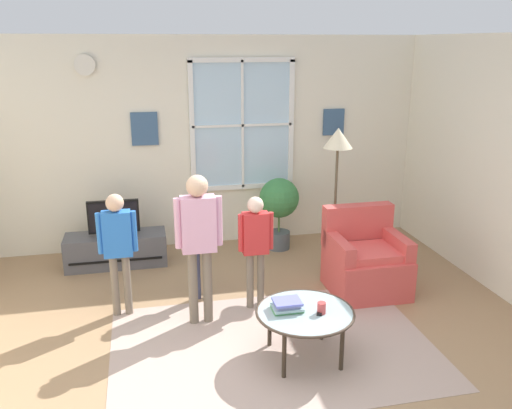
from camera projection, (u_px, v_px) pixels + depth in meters
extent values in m
cube|color=#9E7A56|center=(247.00, 371.00, 4.32)|extent=(6.24, 6.49, 0.02)
cube|color=silver|center=(200.00, 143.00, 6.75)|extent=(5.64, 0.12, 2.62)
cube|color=silver|center=(242.00, 125.00, 6.73)|extent=(1.27, 0.02, 1.59)
cube|color=white|center=(242.00, 60.00, 6.48)|extent=(1.33, 0.04, 0.06)
cube|color=white|center=(243.00, 186.00, 6.94)|extent=(1.33, 0.04, 0.06)
cube|color=white|center=(192.00, 127.00, 6.58)|extent=(0.06, 0.04, 1.59)
cube|color=white|center=(291.00, 124.00, 6.84)|extent=(0.06, 0.04, 1.59)
cube|color=white|center=(242.00, 125.00, 6.71)|extent=(0.03, 0.04, 1.59)
cube|color=white|center=(242.00, 125.00, 6.71)|extent=(1.27, 0.04, 0.03)
cube|color=#38567A|center=(145.00, 129.00, 6.47)|extent=(0.32, 0.03, 0.40)
cube|color=#38567A|center=(334.00, 122.00, 6.96)|extent=(0.28, 0.03, 0.34)
cylinder|color=silver|center=(85.00, 65.00, 6.11)|extent=(0.24, 0.04, 0.24)
cube|color=tan|center=(273.00, 346.00, 4.65)|extent=(2.76, 1.91, 0.01)
cube|color=#4C4C51|center=(116.00, 250.00, 6.30)|extent=(1.16, 0.41, 0.38)
cube|color=black|center=(116.00, 261.00, 6.12)|extent=(1.04, 0.02, 0.02)
cylinder|color=#4C4C4C|center=(115.00, 233.00, 6.24)|extent=(0.08, 0.08, 0.05)
cube|color=black|center=(114.00, 216.00, 6.18)|extent=(0.58, 0.05, 0.39)
cube|color=black|center=(113.00, 217.00, 6.16)|extent=(0.54, 0.01, 0.35)
cube|color=#D14C47|center=(366.00, 273.00, 5.62)|extent=(0.76, 0.72, 0.42)
cube|color=#D14C47|center=(357.00, 225.00, 5.77)|extent=(0.76, 0.16, 0.45)
cube|color=#D14C47|center=(339.00, 248.00, 5.46)|extent=(0.12, 0.65, 0.20)
cube|color=#D14C47|center=(397.00, 243.00, 5.59)|extent=(0.12, 0.65, 0.20)
cube|color=#E1524D|center=(370.00, 253.00, 5.50)|extent=(0.61, 0.50, 0.08)
cylinder|color=#99B2B7|center=(305.00, 312.00, 4.37)|extent=(0.79, 0.79, 0.02)
torus|color=#3F3328|center=(305.00, 312.00, 4.37)|extent=(0.82, 0.82, 0.02)
cylinder|color=#33281E|center=(270.00, 324.00, 4.60)|extent=(0.04, 0.04, 0.41)
cylinder|color=#33281E|center=(322.00, 318.00, 4.70)|extent=(0.04, 0.04, 0.41)
cylinder|color=#33281E|center=(284.00, 354.00, 4.16)|extent=(0.04, 0.04, 0.41)
cylinder|color=#33281E|center=(342.00, 347.00, 4.26)|extent=(0.04, 0.04, 0.41)
cube|color=#4D965A|center=(287.00, 309.00, 4.38)|extent=(0.25, 0.16, 0.02)
cube|color=#92B3B8|center=(287.00, 307.00, 4.38)|extent=(0.24, 0.19, 0.02)
cube|color=#8F96C1|center=(287.00, 304.00, 4.37)|extent=(0.20, 0.14, 0.03)
cube|color=#6368C1|center=(287.00, 301.00, 4.36)|extent=(0.22, 0.18, 0.02)
cylinder|color=#BF3F3F|center=(322.00, 308.00, 4.32)|extent=(0.07, 0.07, 0.09)
cube|color=black|center=(321.00, 311.00, 4.35)|extent=(0.10, 0.14, 0.02)
cylinder|color=#726656|center=(115.00, 286.00, 5.11)|extent=(0.07, 0.07, 0.61)
cylinder|color=#726656|center=(127.00, 285.00, 5.13)|extent=(0.07, 0.07, 0.61)
cube|color=blue|center=(117.00, 234.00, 4.96)|extent=(0.26, 0.14, 0.43)
sphere|color=#D8AD8C|center=(115.00, 203.00, 4.88)|extent=(0.17, 0.17, 0.17)
cylinder|color=blue|center=(99.00, 233.00, 4.91)|extent=(0.06, 0.06, 0.39)
cylinder|color=blue|center=(134.00, 231.00, 4.97)|extent=(0.06, 0.06, 0.39)
cylinder|color=#333851|center=(197.00, 274.00, 5.45)|extent=(0.06, 0.06, 0.54)
cylinder|color=#333851|center=(207.00, 273.00, 5.47)|extent=(0.06, 0.06, 0.54)
cube|color=#338C59|center=(201.00, 232.00, 5.32)|extent=(0.23, 0.12, 0.38)
sphere|color=#D8AD8C|center=(200.00, 207.00, 5.25)|extent=(0.14, 0.14, 0.14)
cylinder|color=#338C59|center=(187.00, 232.00, 5.27)|extent=(0.05, 0.05, 0.34)
cylinder|color=#338C59|center=(215.00, 230.00, 5.33)|extent=(0.05, 0.05, 0.34)
cylinder|color=#726656|center=(193.00, 287.00, 4.94)|extent=(0.09, 0.09, 0.72)
cylinder|color=#726656|center=(208.00, 286.00, 4.97)|extent=(0.09, 0.09, 0.72)
cube|color=#DB9EBC|center=(198.00, 224.00, 4.78)|extent=(0.31, 0.16, 0.51)
sphere|color=#D8AD8C|center=(197.00, 186.00, 4.68)|extent=(0.20, 0.20, 0.20)
cylinder|color=#DB9EBC|center=(178.00, 223.00, 4.72)|extent=(0.06, 0.06, 0.46)
cylinder|color=#DB9EBC|center=(219.00, 221.00, 4.79)|extent=(0.06, 0.06, 0.46)
cylinder|color=#726656|center=(250.00, 281.00, 5.26)|extent=(0.07, 0.07, 0.58)
cylinder|color=#726656|center=(261.00, 280.00, 5.28)|extent=(0.07, 0.07, 0.58)
cube|color=red|center=(255.00, 233.00, 5.12)|extent=(0.25, 0.13, 0.41)
sphere|color=beige|center=(255.00, 205.00, 5.04)|extent=(0.16, 0.16, 0.16)
cylinder|color=red|center=(241.00, 233.00, 5.07)|extent=(0.05, 0.05, 0.37)
cylinder|color=red|center=(271.00, 231.00, 5.13)|extent=(0.05, 0.05, 0.37)
cylinder|color=#4C565B|center=(279.00, 240.00, 6.84)|extent=(0.28, 0.28, 0.22)
cylinder|color=#4C7238|center=(279.00, 224.00, 6.77)|extent=(0.02, 0.02, 0.20)
sphere|color=#387E41|center=(279.00, 198.00, 6.67)|extent=(0.50, 0.50, 0.50)
cylinder|color=black|center=(332.00, 267.00, 6.25)|extent=(0.26, 0.26, 0.03)
cylinder|color=brown|center=(335.00, 210.00, 6.05)|extent=(0.03, 0.03, 1.44)
cone|color=beige|center=(338.00, 138.00, 5.81)|extent=(0.32, 0.32, 0.22)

